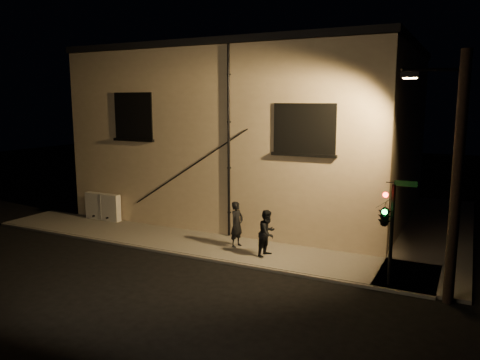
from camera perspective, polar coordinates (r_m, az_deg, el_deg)
The scene contains 8 objects.
ground at distance 17.86m, azimuth -0.61°, elevation -10.28°, with size 90.00×90.00×0.00m, color black.
sidewalk at distance 21.25m, azimuth 7.82°, elevation -6.96°, with size 21.00×16.00×0.12m.
building at distance 26.28m, azimuth 2.53°, elevation 5.88°, with size 16.20×12.23×8.80m.
utility_cabinet at distance 24.82m, azimuth -16.37°, elevation -3.12°, with size 2.06×0.35×1.35m, color white.
pedestrian_a at distance 19.35m, azimuth -0.40°, elevation -5.42°, with size 0.69×0.45×1.89m, color black.
pedestrian_b at distance 18.26m, azimuth 3.36°, elevation -6.46°, with size 0.89×0.69×1.82m, color black.
traffic_signal at distance 15.74m, azimuth 17.30°, elevation -4.09°, with size 1.25×2.05×3.48m.
streetlamp_pole at distance 15.07m, azimuth 24.67°, elevation 0.72°, with size 2.03×1.40×7.52m.
Camera 1 is at (7.69, -14.96, 6.02)m, focal length 35.00 mm.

